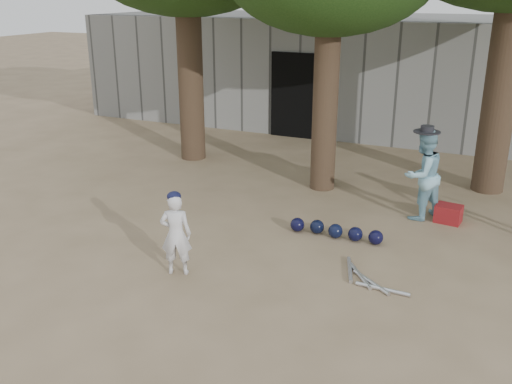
% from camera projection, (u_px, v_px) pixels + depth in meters
% --- Properties ---
extents(ground, '(70.00, 70.00, 0.00)m').
position_uv_depth(ground, '(188.00, 272.00, 7.97)').
color(ground, '#937C5E').
rests_on(ground, ground).
extents(boy_player, '(0.50, 0.42, 1.17)m').
position_uv_depth(boy_player, '(176.00, 234.00, 7.75)').
color(boy_player, silver).
rests_on(boy_player, ground).
extents(spectator_blue, '(0.91, 0.95, 1.55)m').
position_uv_depth(spectator_blue, '(423.00, 175.00, 9.59)').
color(spectator_blue, '#88BFD3').
rests_on(spectator_blue, ground).
extents(red_bag, '(0.46, 0.37, 0.30)m').
position_uv_depth(red_bag, '(448.00, 214.00, 9.62)').
color(red_bag, maroon).
rests_on(red_bag, ground).
extents(back_building, '(16.00, 5.24, 3.00)m').
position_uv_depth(back_building, '(370.00, 71.00, 16.33)').
color(back_building, gray).
rests_on(back_building, ground).
extents(helmet_row, '(1.51, 0.28, 0.23)m').
position_uv_depth(helmet_row, '(336.00, 231.00, 9.03)').
color(helmet_row, black).
rests_on(helmet_row, ground).
extents(bat_pile, '(1.04, 0.84, 0.06)m').
position_uv_depth(bat_pile, '(366.00, 279.00, 7.72)').
color(bat_pile, silver).
rests_on(bat_pile, ground).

